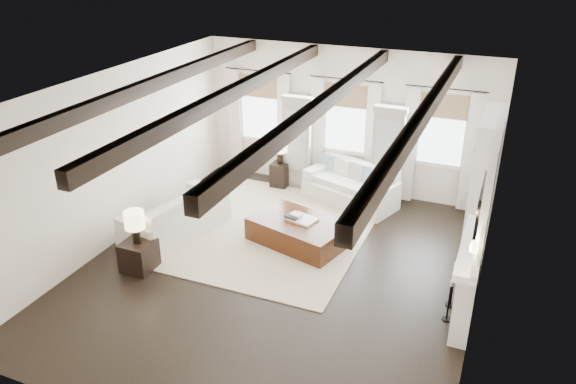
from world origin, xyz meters
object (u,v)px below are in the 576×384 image
at_px(sofa_back, 352,187).
at_px(side_table_back, 280,175).
at_px(sofa_left, 178,218).
at_px(side_table_front, 139,256).
at_px(ottoman, 299,232).

relative_size(sofa_back, side_table_back, 3.83).
xyz_separation_m(sofa_left, side_table_front, (0.01, -1.27, -0.11)).
xyz_separation_m(sofa_back, side_table_back, (-1.76, 0.15, -0.06)).
relative_size(sofa_back, ottoman, 1.24).
bearing_deg(ottoman, sofa_back, 94.13).
bearing_deg(side_table_back, side_table_front, -102.00).
height_order(sofa_back, sofa_left, sofa_left).
xyz_separation_m(ottoman, side_table_front, (-2.22, -1.90, 0.03)).
bearing_deg(side_table_front, side_table_back, 78.00).
height_order(sofa_left, side_table_front, sofa_left).
distance_m(sofa_left, side_table_back, 3.00).
bearing_deg(sofa_back, side_table_front, -123.48).
xyz_separation_m(side_table_front, side_table_back, (0.88, 4.14, 0.02)).
xyz_separation_m(sofa_left, side_table_back, (0.89, 2.87, -0.09)).
distance_m(ottoman, side_table_front, 2.93).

